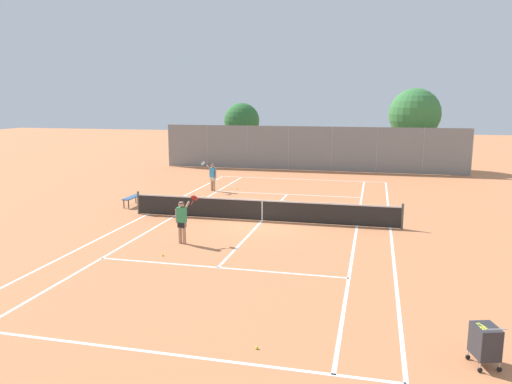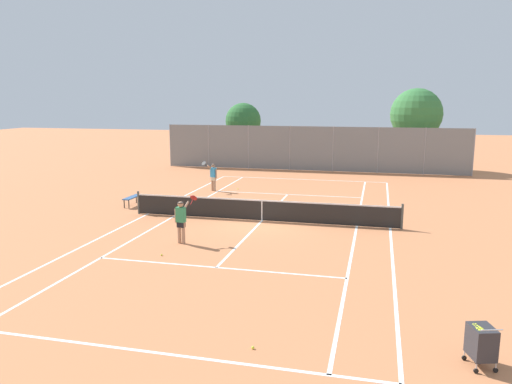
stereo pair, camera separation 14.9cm
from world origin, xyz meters
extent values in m
plane|color=#CC7A4C|center=(0.00, 0.00, 0.00)|extent=(120.00, 120.00, 0.00)
cube|color=white|center=(0.00, -11.90, 0.00)|extent=(11.00, 0.10, 0.01)
cube|color=white|center=(0.00, 11.90, 0.00)|extent=(11.00, 0.10, 0.01)
cube|color=white|center=(-5.50, 0.00, 0.00)|extent=(0.10, 23.80, 0.01)
cube|color=white|center=(5.50, 0.00, 0.00)|extent=(0.10, 23.80, 0.01)
cube|color=white|center=(-4.13, 0.00, 0.00)|extent=(0.10, 23.80, 0.01)
cube|color=white|center=(4.13, 0.00, 0.00)|extent=(0.10, 23.80, 0.01)
cube|color=white|center=(0.00, -6.40, 0.00)|extent=(8.26, 0.10, 0.01)
cube|color=white|center=(0.00, 6.40, 0.00)|extent=(8.26, 0.10, 0.01)
cube|color=white|center=(0.00, 0.00, 0.00)|extent=(0.10, 12.80, 0.01)
cylinder|color=#474C47|center=(-5.95, 0.00, 0.53)|extent=(0.10, 0.10, 1.07)
cylinder|color=#474C47|center=(5.95, 0.00, 0.53)|extent=(0.10, 0.10, 1.07)
cube|color=black|center=(0.00, 0.00, 0.46)|extent=(11.90, 0.02, 0.89)
cube|color=white|center=(0.00, 0.00, 0.92)|extent=(11.90, 0.03, 0.06)
cube|color=white|center=(0.00, 0.00, 0.44)|extent=(0.05, 0.03, 0.89)
cube|color=#2D2D33|center=(7.05, -10.83, 0.53)|extent=(0.58, 0.66, 0.64)
cylinder|color=#B7B7BC|center=(6.79, -10.65, 0.15)|extent=(0.02, 0.02, 0.16)
cylinder|color=black|center=(6.79, -10.65, 0.05)|extent=(0.10, 0.06, 0.10)
cylinder|color=#B7B7BC|center=(7.17, -10.54, 0.15)|extent=(0.02, 0.02, 0.16)
cylinder|color=black|center=(7.17, -10.54, 0.05)|extent=(0.10, 0.06, 0.10)
cylinder|color=#B7B7BC|center=(6.93, -11.13, 0.15)|extent=(0.02, 0.02, 0.16)
cylinder|color=black|center=(6.93, -11.13, 0.05)|extent=(0.10, 0.06, 0.10)
cylinder|color=#B7B7BC|center=(7.31, -11.02, 0.15)|extent=(0.02, 0.02, 0.16)
cylinder|color=black|center=(7.31, -11.02, 0.05)|extent=(0.10, 0.06, 0.10)
cylinder|color=#B7B7BC|center=(7.15, -11.16, 0.95)|extent=(0.43, 0.15, 0.02)
sphere|color=#D1DB33|center=(6.96, -11.00, 0.84)|extent=(0.07, 0.07, 0.07)
sphere|color=#D1DB33|center=(6.94, -10.94, 0.84)|extent=(0.07, 0.07, 0.07)
sphere|color=#D1DB33|center=(6.92, -10.87, 0.83)|extent=(0.07, 0.07, 0.07)
sphere|color=#D1DB33|center=(6.90, -10.81, 0.82)|extent=(0.07, 0.07, 0.07)
sphere|color=#D1DB33|center=(6.89, -10.75, 0.83)|extent=(0.07, 0.07, 0.07)
sphere|color=#D1DB33|center=(7.02, -10.98, 0.85)|extent=(0.07, 0.07, 0.07)
sphere|color=#D1DB33|center=(7.00, -10.91, 0.85)|extent=(0.07, 0.07, 0.07)
sphere|color=#D1DB33|center=(6.99, -10.85, 0.83)|extent=(0.07, 0.07, 0.07)
sphere|color=#D1DB33|center=(6.96, -10.79, 0.83)|extent=(0.07, 0.07, 0.07)
sphere|color=#D1DB33|center=(6.94, -10.73, 0.83)|extent=(0.07, 0.07, 0.07)
cylinder|color=tan|center=(-2.22, -4.09, 0.41)|extent=(0.13, 0.13, 0.82)
cylinder|color=tan|center=(-2.04, -4.12, 0.41)|extent=(0.13, 0.13, 0.82)
cube|color=black|center=(-2.13, -4.11, 0.74)|extent=(0.30, 0.22, 0.24)
cube|color=#338C59|center=(-2.13, -4.11, 1.10)|extent=(0.37, 0.25, 0.56)
sphere|color=tan|center=(-2.13, -4.11, 1.49)|extent=(0.22, 0.22, 0.22)
cylinder|color=black|center=(-2.13, -4.11, 1.56)|extent=(0.23, 0.23, 0.02)
cylinder|color=tan|center=(-2.35, -4.07, 1.04)|extent=(0.08, 0.08, 0.52)
cylinder|color=tan|center=(-1.98, -3.99, 1.39)|extent=(0.15, 0.46, 0.35)
cylinder|color=maroon|center=(-1.81, -3.75, 1.55)|extent=(0.07, 0.25, 0.22)
cylinder|color=maroon|center=(-1.79, -3.64, 1.66)|extent=(0.31, 0.24, 0.23)
cylinder|color=tan|center=(-4.34, 6.43, 0.41)|extent=(0.13, 0.13, 0.82)
cylinder|color=tan|center=(-4.51, 6.50, 0.41)|extent=(0.13, 0.13, 0.82)
cube|color=beige|center=(-4.43, 6.47, 0.74)|extent=(0.33, 0.27, 0.24)
cube|color=#3399D8|center=(-4.43, 6.47, 1.10)|extent=(0.39, 0.32, 0.56)
sphere|color=tan|center=(-4.43, 6.47, 1.49)|extent=(0.22, 0.22, 0.22)
cylinder|color=black|center=(-4.43, 6.47, 1.56)|extent=(0.23, 0.23, 0.02)
cylinder|color=tan|center=(-4.22, 6.38, 1.04)|extent=(0.08, 0.08, 0.52)
cylinder|color=tan|center=(-4.60, 6.39, 1.39)|extent=(0.25, 0.45, 0.35)
cylinder|color=black|center=(-4.82, 6.20, 1.55)|extent=(0.13, 0.24, 0.22)
cylinder|color=black|center=(-4.87, 6.09, 1.66)|extent=(0.33, 0.29, 0.23)
sphere|color=#D1DB33|center=(-2.22, -5.69, 0.03)|extent=(0.07, 0.07, 0.07)
sphere|color=#D1DB33|center=(-3.18, 7.28, 0.03)|extent=(0.07, 0.07, 0.07)
sphere|color=#D1DB33|center=(2.43, -11.25, 0.03)|extent=(0.07, 0.07, 0.07)
cube|color=#33598C|center=(-7.09, 1.57, 0.44)|extent=(0.36, 1.50, 0.05)
cylinder|color=#262626|center=(-6.96, 2.21, 0.21)|extent=(0.05, 0.05, 0.41)
cylinder|color=#262626|center=(-6.96, 0.94, 0.21)|extent=(0.05, 0.05, 0.41)
cylinder|color=#262626|center=(-7.21, 2.21, 0.21)|extent=(0.05, 0.05, 0.41)
cylinder|color=#262626|center=(-7.21, 0.94, 0.21)|extent=(0.05, 0.05, 0.41)
cylinder|color=gray|center=(-11.30, 16.14, 1.67)|extent=(0.08, 0.08, 3.33)
cylinder|color=gray|center=(-8.07, 16.14, 1.67)|extent=(0.08, 0.08, 3.33)
cylinder|color=gray|center=(-4.84, 16.14, 1.67)|extent=(0.08, 0.08, 3.33)
cylinder|color=gray|center=(-1.61, 16.14, 1.67)|extent=(0.08, 0.08, 3.33)
cylinder|color=gray|center=(1.61, 16.14, 1.67)|extent=(0.08, 0.08, 3.33)
cylinder|color=gray|center=(4.84, 16.14, 1.67)|extent=(0.08, 0.08, 3.33)
cylinder|color=gray|center=(8.07, 16.14, 1.67)|extent=(0.08, 0.08, 3.33)
cylinder|color=gray|center=(11.30, 16.14, 1.67)|extent=(0.08, 0.08, 3.33)
cube|color=slate|center=(0.00, 16.14, 1.67)|extent=(22.60, 0.02, 3.29)
cylinder|color=brown|center=(-6.31, 20.01, 1.23)|extent=(0.30, 0.30, 2.46)
sphere|color=#2D6B33|center=(-6.31, 20.01, 3.50)|extent=(2.98, 2.98, 2.98)
sphere|color=#2D6B33|center=(-5.97, 20.08, 3.13)|extent=(2.00, 2.00, 2.00)
cylinder|color=brown|center=(7.55, 18.93, 1.41)|extent=(0.24, 0.24, 2.83)
sphere|color=#387A3D|center=(7.55, 18.93, 4.18)|extent=(3.87, 3.87, 3.87)
sphere|color=#387A3D|center=(6.97, 18.63, 3.70)|extent=(2.20, 2.20, 2.20)
camera|label=1|loc=(4.73, -20.94, 5.32)|focal=35.00mm
camera|label=2|loc=(4.88, -20.90, 5.32)|focal=35.00mm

